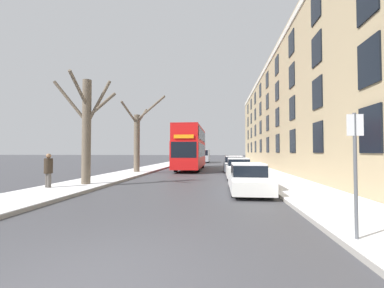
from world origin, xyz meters
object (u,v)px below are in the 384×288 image
(oncoming_van, at_px, (204,156))
(pedestrian_left_sidewalk, at_px, (48,170))
(street_sign_post, at_px, (356,170))
(double_decker_bus, at_px, (191,146))
(parked_car_1, at_px, (238,169))
(bare_tree_left_1, at_px, (137,139))
(parked_car_0, at_px, (248,179))
(bare_tree_left_0, at_px, (87,127))
(parked_car_2, at_px, (234,165))

(oncoming_van, height_order, pedestrian_left_sidewalk, oncoming_van)
(street_sign_post, bearing_deg, double_decker_bus, 104.74)
(oncoming_van, xyz_separation_m, street_sign_post, (5.62, -41.56, 0.27))
(oncoming_van, relative_size, pedestrian_left_sidewalk, 2.86)
(double_decker_bus, relative_size, pedestrian_left_sidewalk, 6.23)
(parked_car_1, xyz_separation_m, street_sign_post, (1.39, -13.23, 0.86))
(bare_tree_left_1, height_order, parked_car_1, bare_tree_left_1)
(parked_car_0, distance_m, parked_car_1, 6.41)
(bare_tree_left_0, relative_size, double_decker_bus, 0.52)
(parked_car_2, bearing_deg, oncoming_van, 100.70)
(double_decker_bus, height_order, pedestrian_left_sidewalk, double_decker_bus)
(bare_tree_left_0, xyz_separation_m, parked_car_2, (8.68, 11.26, -2.57))
(parked_car_2, bearing_deg, pedestrian_left_sidewalk, -127.36)
(bare_tree_left_0, xyz_separation_m, parked_car_0, (8.68, -1.12, -2.64))
(bare_tree_left_1, height_order, double_decker_bus, bare_tree_left_1)
(double_decker_bus, bearing_deg, parked_car_0, -73.87)
(double_decker_bus, bearing_deg, oncoming_van, 89.40)
(bare_tree_left_0, height_order, double_decker_bus, bare_tree_left_0)
(pedestrian_left_sidewalk, xyz_separation_m, street_sign_post, (11.19, -6.37, 0.54))
(oncoming_van, bearing_deg, bare_tree_left_0, -97.55)
(parked_car_2, relative_size, oncoming_van, 0.83)
(bare_tree_left_1, height_order, parked_car_0, bare_tree_left_1)
(double_decker_bus, xyz_separation_m, pedestrian_left_sidewalk, (-5.36, -15.77, -1.53))
(parked_car_2, bearing_deg, double_decker_bus, 146.40)
(double_decker_bus, relative_size, oncoming_van, 2.18)
(parked_car_2, relative_size, street_sign_post, 1.61)
(bare_tree_left_1, bearing_deg, street_sign_post, -58.97)
(bare_tree_left_1, relative_size, oncoming_van, 1.29)
(bare_tree_left_1, xyz_separation_m, oncoming_van, (4.40, 24.91, -1.77))
(oncoming_van, relative_size, street_sign_post, 1.94)
(bare_tree_left_0, xyz_separation_m, double_decker_bus, (4.25, 14.21, -0.74))
(double_decker_bus, distance_m, street_sign_post, 22.91)
(parked_car_0, relative_size, pedestrian_left_sidewalk, 2.45)
(parked_car_2, distance_m, street_sign_post, 19.26)
(bare_tree_left_1, bearing_deg, bare_tree_left_0, -90.39)
(bare_tree_left_0, height_order, parked_car_2, bare_tree_left_0)
(parked_car_1, distance_m, oncoming_van, 28.66)
(double_decker_bus, height_order, oncoming_van, double_decker_bus)
(parked_car_2, xyz_separation_m, pedestrian_left_sidewalk, (-9.79, -12.83, 0.30))
(parked_car_2, xyz_separation_m, oncoming_van, (-4.23, 22.37, 0.56))
(pedestrian_left_sidewalk, bearing_deg, bare_tree_left_1, -69.11)
(parked_car_0, xyz_separation_m, parked_car_2, (0.00, 12.38, 0.07))
(bare_tree_left_0, xyz_separation_m, pedestrian_left_sidewalk, (-1.11, -1.56, -2.27))
(bare_tree_left_0, height_order, parked_car_0, bare_tree_left_0)
(parked_car_0, bearing_deg, double_decker_bus, 106.13)
(parked_car_0, relative_size, parked_car_2, 1.03)
(parked_car_0, bearing_deg, street_sign_post, -78.43)
(double_decker_bus, relative_size, street_sign_post, 4.23)
(parked_car_1, bearing_deg, parked_car_0, -90.00)
(street_sign_post, bearing_deg, parked_car_2, 94.16)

